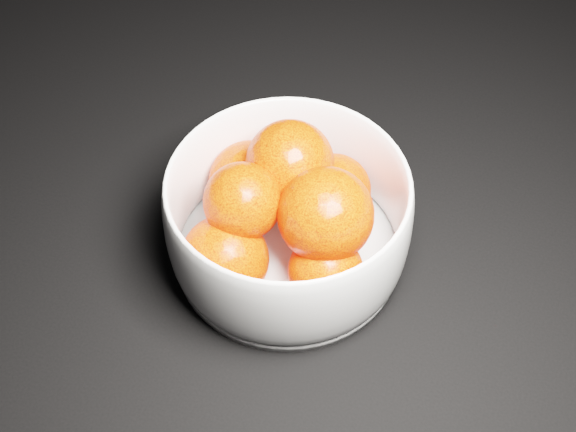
% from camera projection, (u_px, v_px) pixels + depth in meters
% --- Properties ---
extents(bowl, '(0.19, 0.19, 0.09)m').
position_uv_depth(bowl, '(288.00, 220.00, 0.62)').
color(bowl, white).
rests_on(bowl, ground).
extents(orange_pile, '(0.15, 0.16, 0.11)m').
position_uv_depth(orange_pile, '(283.00, 208.00, 0.61)').
color(orange_pile, '#FF3008').
rests_on(orange_pile, bowl).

